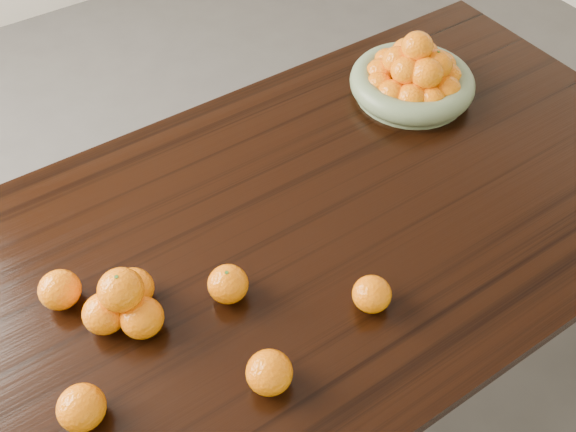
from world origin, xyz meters
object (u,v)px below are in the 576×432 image
fruit_bowl (414,77)px  loose_orange_0 (228,284)px  dining_table (290,256)px  orange_pyramid (125,302)px

fruit_bowl → loose_orange_0: fruit_bowl is taller
dining_table → loose_orange_0: (-0.20, -0.07, 0.13)m
orange_pyramid → dining_table: bearing=1.5°
fruit_bowl → loose_orange_0: bearing=-158.3°
dining_table → loose_orange_0: size_ratio=24.19×
dining_table → orange_pyramid: 0.42m
fruit_bowl → orange_pyramid: (-0.93, -0.23, -0.00)m
dining_table → fruit_bowl: 0.61m
dining_table → loose_orange_0: 0.25m
dining_table → fruit_bowl: (0.54, 0.22, 0.14)m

